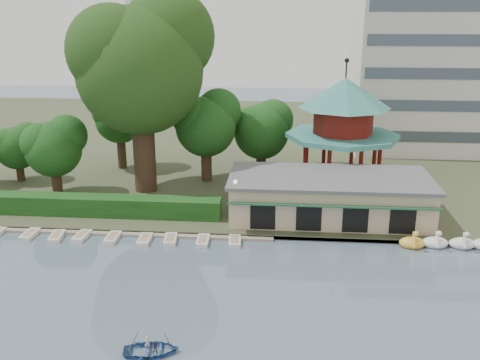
# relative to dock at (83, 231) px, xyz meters

# --- Properties ---
(ground_plane) EXTENTS (220.00, 220.00, 0.00)m
(ground_plane) POSITION_rel_dock_xyz_m (12.00, -17.20, -0.12)
(ground_plane) COLOR slate
(ground_plane) RESTS_ON ground
(shore) EXTENTS (220.00, 70.00, 0.40)m
(shore) POSITION_rel_dock_xyz_m (12.00, 34.80, 0.08)
(shore) COLOR #424930
(shore) RESTS_ON ground
(embankment) EXTENTS (220.00, 0.60, 0.30)m
(embankment) POSITION_rel_dock_xyz_m (12.00, 0.10, 0.03)
(embankment) COLOR gray
(embankment) RESTS_ON ground
(dock) EXTENTS (34.00, 1.60, 0.24)m
(dock) POSITION_rel_dock_xyz_m (0.00, 0.00, 0.00)
(dock) COLOR gray
(dock) RESTS_ON ground
(boathouse) EXTENTS (18.60, 9.39, 3.90)m
(boathouse) POSITION_rel_dock_xyz_m (22.00, 4.77, 2.25)
(boathouse) COLOR #CCB191
(boathouse) RESTS_ON shore
(pavilion) EXTENTS (12.40, 12.40, 13.50)m
(pavilion) POSITION_rel_dock_xyz_m (24.00, 14.80, 7.36)
(pavilion) COLOR #CCB191
(pavilion) RESTS_ON shore
(hedge) EXTENTS (30.00, 2.00, 1.80)m
(hedge) POSITION_rel_dock_xyz_m (-3.00, 3.30, 1.18)
(hedge) COLOR #1B4B18
(hedge) RESTS_ON shore
(lamp_post) EXTENTS (0.36, 0.36, 4.28)m
(lamp_post) POSITION_rel_dock_xyz_m (13.50, 1.80, 3.22)
(lamp_post) COLOR black
(lamp_post) RESTS_ON shore
(big_tree) EXTENTS (14.22, 13.25, 20.78)m
(big_tree) POSITION_rel_dock_xyz_m (3.18, 11.01, 14.00)
(big_tree) COLOR #3A281C
(big_tree) RESTS_ON shore
(small_trees) EXTENTS (40.08, 16.31, 10.29)m
(small_trees) POSITION_rel_dock_xyz_m (-0.42, 14.32, 5.88)
(small_trees) COLOR #3A281C
(small_trees) RESTS_ON shore
(moored_rowboats) EXTENTS (29.84, 2.73, 0.36)m
(moored_rowboats) POSITION_rel_dock_xyz_m (-0.71, -1.38, 0.06)
(moored_rowboats) COLOR silver
(moored_rowboats) RESTS_ON ground
(rowboat_with_passengers) EXTENTS (4.99, 3.95, 2.01)m
(rowboat_with_passengers) POSITION_rel_dock_xyz_m (10.37, -16.87, 0.35)
(rowboat_with_passengers) COLOR #2F5A93
(rowboat_with_passengers) RESTS_ON ground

